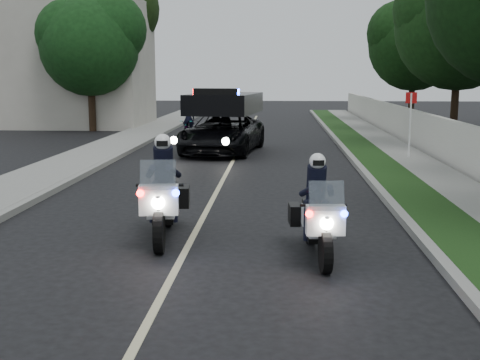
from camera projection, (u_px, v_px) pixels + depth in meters
The scene contains 19 objects.
ground at pixel (171, 279), 8.89m from camera, with size 120.00×120.00×0.00m, color black.
curb_right at pixel (362, 170), 18.45m from camera, with size 0.20×60.00×0.15m, color gray.
grass_verge at pixel (385, 170), 18.41m from camera, with size 1.20×60.00×0.16m, color #193814.
sidewalk_right at pixel (429, 171), 18.33m from camera, with size 1.40×60.00×0.16m, color gray.
property_wall at pixel (464, 149), 18.15m from camera, with size 0.22×60.00×1.50m, color beige.
curb_left at pixel (96, 168), 18.96m from camera, with size 0.20×60.00×0.15m, color gray.
sidewalk_left at pixel (62, 167), 19.03m from camera, with size 2.00×60.00×0.16m, color gray.
building_far at pixel (75, 64), 34.47m from camera, with size 8.00×6.00×7.00m, color #A8A396.
lane_marking at pixel (227, 171), 18.72m from camera, with size 0.12×50.00×0.01m, color #BFB78C.
police_moto_left at pixel (164, 238), 11.11m from camera, with size 0.78×2.24×1.90m, color silver, non-canonical shape.
police_moto_right at pixel (317, 256), 10.00m from camera, with size 0.70×2.00×1.70m, color white, non-canonical shape.
police_suv at pixel (223, 153), 23.18m from camera, with size 2.49×5.39×2.62m, color black.
bicycle at pixel (189, 139), 27.97m from camera, with size 0.58×1.67×0.88m, color black.
cyclist at pixel (189, 139), 27.97m from camera, with size 0.55×0.37×1.52m, color black.
sign_post at pixel (408, 162), 20.81m from camera, with size 0.38×0.38×2.43m, color red, non-canonical shape.
tree_right_d at pixel (453, 136), 29.45m from camera, with size 6.02×6.02×10.04m, color #173C14, non-canonical shape.
tree_right_e at pixel (410, 123), 36.86m from camera, with size 5.41×5.41×9.02m, color #133510, non-canonical shape.
tree_left_near at pixel (93, 131), 31.87m from camera, with size 5.05×5.05×8.42m, color #143C15, non-canonical shape.
tree_left_far at pixel (99, 123), 36.96m from camera, with size 6.57×6.57×10.95m, color black, non-canonical shape.
Camera 1 is at (1.55, -8.43, 2.95)m, focal length 45.58 mm.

